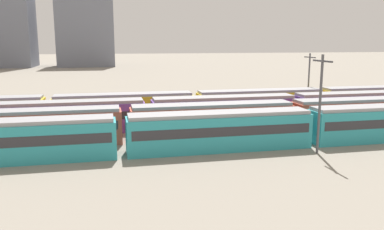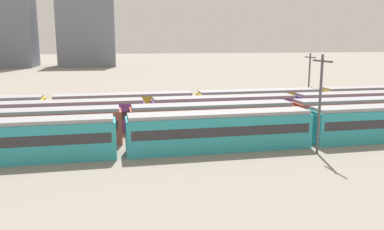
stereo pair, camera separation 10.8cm
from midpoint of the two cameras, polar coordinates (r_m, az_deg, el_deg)
name	(u,v)px [view 1 (the left image)]	position (r m, az deg, el deg)	size (l,w,h in m)	color
train_track_0	(309,126)	(41.57, 16.65, -1.57)	(112.50, 3.06, 3.75)	teal
train_track_1	(292,116)	(46.39, 14.32, -0.20)	(112.50, 3.06, 3.75)	#BC4C38
train_track_2	(224,111)	(48.74, 4.64, 0.61)	(93.60, 3.06, 3.75)	#6B429E
train_track_3	(321,101)	(60.02, 18.28, 2.01)	(112.50, 3.06, 3.75)	yellow
catenary_pole_0	(320,99)	(37.92, 18.12, 2.21)	(0.24, 3.20, 9.25)	#4C4C51
catenary_pole_1	(309,79)	(61.88, 16.62, 5.11)	(0.24, 3.20, 8.67)	#4C4C51
distant_building_2	(86,29)	(175.84, -15.23, 11.97)	(22.94, 21.87, 30.88)	slate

